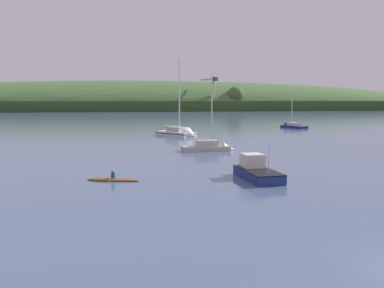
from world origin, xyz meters
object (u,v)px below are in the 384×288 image
(dockside_crane, at_px, (213,94))
(fishing_boat_moored, at_px, (255,173))
(canoe_with_paddler, at_px, (113,179))
(sailboat_far_left, at_px, (291,127))
(sailboat_near_mooring, at_px, (212,149))
(sailboat_outer_reach, at_px, (180,134))

(dockside_crane, relative_size, fishing_boat_moored, 3.31)
(canoe_with_paddler, bearing_deg, sailboat_far_left, -108.56)
(sailboat_near_mooring, bearing_deg, sailboat_far_left, 54.43)
(fishing_boat_moored, distance_m, canoe_with_paddler, 11.48)
(sailboat_far_left, height_order, canoe_with_paddler, sailboat_far_left)
(sailboat_far_left, distance_m, canoe_with_paddler, 67.72)
(sailboat_near_mooring, distance_m, sailboat_far_left, 46.76)
(sailboat_far_left, bearing_deg, sailboat_outer_reach, 99.85)
(sailboat_near_mooring, height_order, sailboat_far_left, sailboat_far_left)
(sailboat_near_mooring, xyz_separation_m, canoe_with_paddler, (-12.78, -16.61, -0.17))
(sailboat_far_left, bearing_deg, sailboat_near_mooring, 124.06)
(sailboat_near_mooring, distance_m, sailboat_outer_reach, 21.76)
(sailboat_near_mooring, height_order, canoe_with_paddler, sailboat_near_mooring)
(sailboat_near_mooring, relative_size, fishing_boat_moored, 1.72)
(sailboat_outer_reach, relative_size, fishing_boat_moored, 2.42)
(sailboat_far_left, xyz_separation_m, fishing_boat_moored, (-30.54, -54.62, 0.25))
(canoe_with_paddler, bearing_deg, sailboat_near_mooring, -107.88)
(sailboat_far_left, height_order, fishing_boat_moored, sailboat_far_left)
(fishing_boat_moored, bearing_deg, sailboat_near_mooring, -5.15)
(sailboat_outer_reach, height_order, fishing_boat_moored, sailboat_outer_reach)
(sailboat_outer_reach, bearing_deg, fishing_boat_moored, -35.66)
(sailboat_near_mooring, bearing_deg, sailboat_outer_reach, 92.04)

